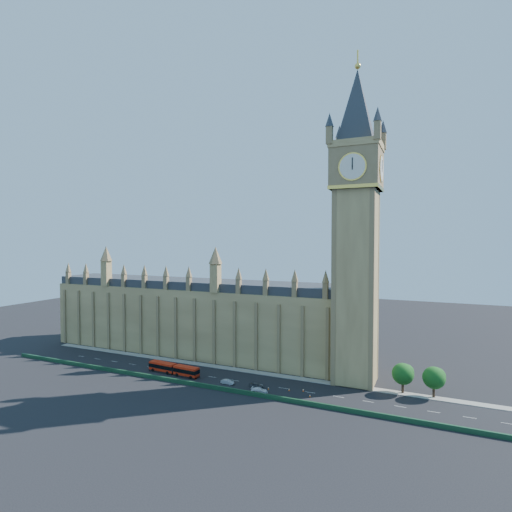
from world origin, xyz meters
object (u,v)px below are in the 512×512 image
at_px(car_silver, 227,382).
at_px(car_white, 259,390).
at_px(red_bus, 174,369).
at_px(car_grey, 257,386).

xyz_separation_m(car_silver, car_white, (11.48, -2.32, 0.01)).
bearing_deg(car_silver, red_bus, 88.98).
height_order(red_bus, car_silver, red_bus).
xyz_separation_m(car_grey, car_silver, (-9.35, -0.58, -0.06)).
relative_size(red_bus, car_silver, 4.61).
relative_size(car_grey, car_silver, 1.06).
bearing_deg(car_white, car_silver, 72.19).
height_order(red_bus, car_white, red_bus).
height_order(car_grey, car_white, car_grey).
bearing_deg(car_grey, car_white, -141.14).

